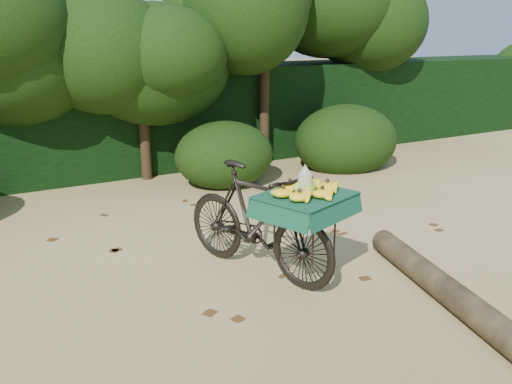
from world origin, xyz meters
TOP-DOWN VIEW (x-y plane):
  - ground at (0.00, 0.00)m, footprint 80.00×80.00m
  - vendor_bicycle at (0.29, 1.05)m, footprint 1.29×2.03m
  - fallen_log at (1.36, -0.85)m, footprint 1.18×3.50m
  - hedge_backdrop at (0.00, 6.30)m, footprint 26.00×1.80m
  - tree_row at (-0.65, 5.50)m, footprint 14.50×2.00m
  - bush_clumps at (0.50, 4.30)m, footprint 8.80×1.70m
  - leaf_litter at (0.00, 0.65)m, footprint 7.00×7.30m

SIDE VIEW (x-z plane):
  - ground at x=0.00m, z-range 0.00..0.00m
  - leaf_litter at x=0.00m, z-range 0.00..0.01m
  - fallen_log at x=1.36m, z-range 0.00..0.26m
  - bush_clumps at x=0.50m, z-range 0.00..0.90m
  - vendor_bicycle at x=0.29m, z-range 0.01..1.19m
  - hedge_backdrop at x=0.00m, z-range 0.00..1.80m
  - tree_row at x=-0.65m, z-range 0.00..4.00m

